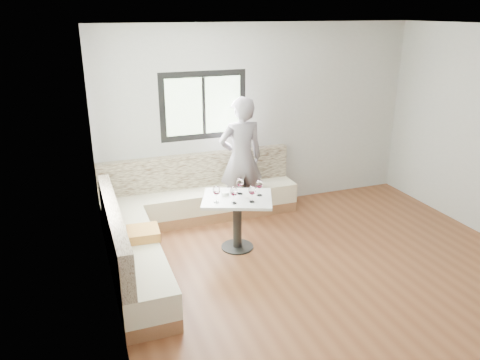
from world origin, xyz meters
The scene contains 10 objects.
room centered at (-0.08, 0.08, 1.41)m, with size 5.01×5.01×2.81m.
banquette centered at (-1.59, 1.63, 0.33)m, with size 2.90×2.80×0.95m.
table centered at (-0.86, 1.16, 0.54)m, with size 1.06×0.95×0.72m.
person centered at (-0.47, 2.09, 0.91)m, with size 0.67×0.44×1.83m, color slate.
olive_ramekin centered at (-0.98, 1.30, 0.74)m, with size 0.10×0.10×0.04m.
wine_glass_a centered at (-1.16, 1.10, 0.87)m, with size 0.10×0.10×0.21m.
wine_glass_b centered at (-0.97, 1.00, 0.87)m, with size 0.10×0.10×0.21m.
wine_glass_c centered at (-0.74, 0.95, 0.87)m, with size 0.10×0.10×0.21m.
wine_glass_d centered at (-0.79, 1.26, 0.87)m, with size 0.10×0.10×0.21m.
wine_glass_e centered at (-0.58, 1.13, 0.87)m, with size 0.10×0.10×0.21m.
Camera 1 is at (-2.74, -4.02, 2.97)m, focal length 35.00 mm.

